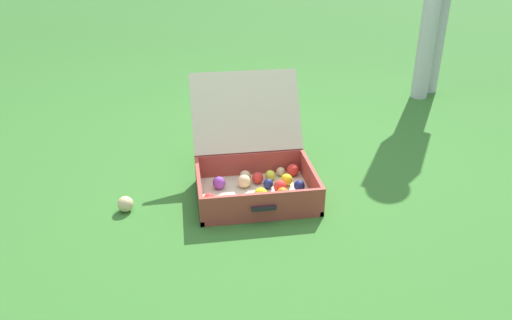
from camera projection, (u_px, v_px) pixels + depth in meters
name	position (u px, v px, depth m)	size (l,w,h in m)	color
ground_plane	(261.00, 192.00, 2.49)	(16.00, 16.00, 0.00)	#336B28
open_suitcase	(254.00, 169.00, 2.47)	(0.56, 0.69, 0.51)	beige
stray_ball_on_grass	(125.00, 204.00, 2.32)	(0.07, 0.07, 0.07)	#D1B784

